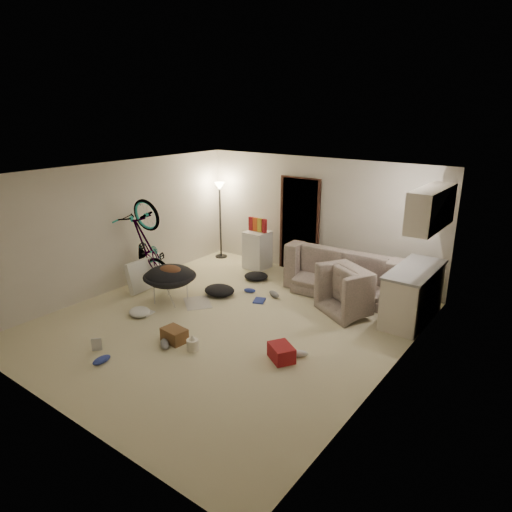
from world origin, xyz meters
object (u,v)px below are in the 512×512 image
Objects in this scene: saucer_chair at (170,281)px; tv_box at (146,273)px; kitchen_counter at (413,295)px; armchair at (359,295)px; mini_fridge at (257,250)px; drink_case_b at (281,353)px; sofa at (346,275)px; juicer at (193,344)px; drink_case_a at (174,335)px; floor_lamp at (220,204)px; bicycle at (149,264)px.

saucer_chair is 1.05× the size of tv_box.
armchair is at bearing -164.08° from kitchen_counter.
kitchen_counter is 1.78× the size of mini_fridge.
drink_case_b is (2.80, -0.50, -0.30)m from saucer_chair.
mini_fridge reaches higher than tv_box.
sofa is 3.95m from tv_box.
juicer is (-1.39, -2.76, -0.21)m from armchair.
drink_case_a is at bearing 66.52° from sofa.
saucer_chair is 1.95m from juicer.
mini_fridge is 3.84m from juicer.
armchair is 2.92m from mini_fridge.
floor_lamp is at bearing 175.51° from mini_fridge.
armchair is at bearing 63.21° from juicer.
mini_fridge is at bearing 61.60° from tv_box.
sofa reaches higher than drink_case_a.
drink_case_b is at bearing -14.21° from tv_box.
juicer is (2.48, -1.26, -0.20)m from tv_box.
tv_box is 2.40m from drink_case_a.
juicer is (2.48, -1.34, -0.39)m from bicycle.
mini_fridge reaches higher than drink_case_b.
mini_fridge is (-2.23, 0.10, 0.09)m from sofa.
drink_case_a is 0.42m from juicer.
tv_box is 2.45× the size of drink_case_a.
bicycle reaches higher than armchair.
drink_case_b reaches higher than drink_case_a.
mini_fridge is 2.15× the size of drink_case_b.
kitchen_counter is at bearing 53.41° from drink_case_a.
saucer_chair is at bearing 58.95° from armchair.
armchair is (-0.86, -0.25, -0.13)m from kitchen_counter.
mini_fridge reaches higher than sofa.
saucer_chair is (-3.85, -1.93, -0.03)m from kitchen_counter.
bicycle is (-4.73, -1.67, 0.05)m from kitchen_counter.
tv_box is 2.79m from juicer.
floor_lamp is 1.95× the size of tv_box.
tv_box is at bearing 30.02° from sofa.
drink_case_a is (-1.81, -2.73, -0.21)m from armchair.
drink_case_a is (2.16, -3.62, -1.20)m from floor_lamp.
bicycle is at bearing -159.34° from drink_case_b.
armchair is at bearing 29.43° from saucer_chair.
drink_case_b is (-0.18, -2.19, -0.20)m from armchair.
mini_fridge is 0.86× the size of saucer_chair.
bicycle reaches higher than mini_fridge.
armchair reaches higher than juicer.
bicycle is 2.02× the size of tv_box.
tv_box is (0.10, -2.39, -1.00)m from floor_lamp.
drink_case_a is (2.06, -1.30, -0.38)m from bicycle.
tv_box is 3.63× the size of juicer.
tv_box is at bearing 50.67° from armchair.
saucer_chair reaches higher than armchair.
kitchen_counter is 1.55× the size of armchair.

